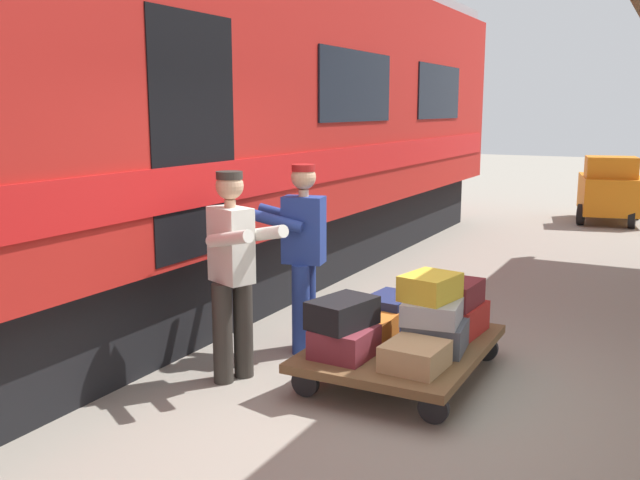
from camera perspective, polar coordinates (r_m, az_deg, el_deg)
The scene contains 16 objects.
ground_plane at distance 5.39m, azimuth 8.71°, elevation -13.36°, with size 60.00×60.00×0.00m, color gray.
train_car at distance 6.92m, azimuth -20.16°, elevation 8.98°, with size 3.02×18.17×4.00m.
luggage_cart at distance 5.85m, azimuth 6.66°, elevation -8.73°, with size 1.28×1.77×0.29m.
suitcase_burgundy_valise at distance 5.48m, azimuth 2.00°, elevation -8.28°, with size 0.42×0.46×0.23m, color maroon.
suitcase_navy_fabric at distance 6.33m, azimuth 5.83°, elevation -5.60°, with size 0.38×0.51×0.25m, color navy.
suitcase_slate_roller at distance 5.71m, azimuth 9.43°, elevation -7.63°, with size 0.46×0.49×0.23m, color #4C515B.
suitcase_orange_carryall at distance 5.91m, azimuth 4.05°, elevation -7.14°, with size 0.36×0.46×0.17m, color #CC6B23.
suitcase_tan_vintage at distance 5.28m, azimuth 7.74°, elevation -9.32°, with size 0.42×0.45×0.19m, color tan.
suitcase_red_plastic at distance 6.15m, azimuth 10.86°, elevation -6.23°, with size 0.45×0.53×0.25m, color #AD231E.
suitcase_gray_aluminum at distance 5.64m, azimuth 9.15°, elevation -5.72°, with size 0.43×0.48×0.17m, color #9EA0A5.
suitcase_yellow_case at distance 5.63m, azimuth 8.95°, elevation -3.79°, with size 0.36×0.45×0.20m, color gold.
suitcase_maroon_trunk at distance 6.05m, azimuth 11.06°, elevation -4.26°, with size 0.34×0.48×0.21m, color maroon.
suitcase_black_hardshell at distance 5.45m, azimuth 1.84°, elevation -5.93°, with size 0.35×0.53×0.22m, color black.
porter_in_overalls at distance 6.28m, azimuth -1.50°, elevation -0.91°, with size 0.72×0.52×1.70m.
porter_by_door at distance 5.61m, azimuth -7.09°, elevation -2.38°, with size 0.74×0.59×1.70m.
baggage_tug at distance 14.74m, azimuth 22.56°, elevation 3.73°, with size 1.42×1.89×1.30m.
Camera 1 is at (-1.55, 4.68, 2.17)m, focal length 39.35 mm.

